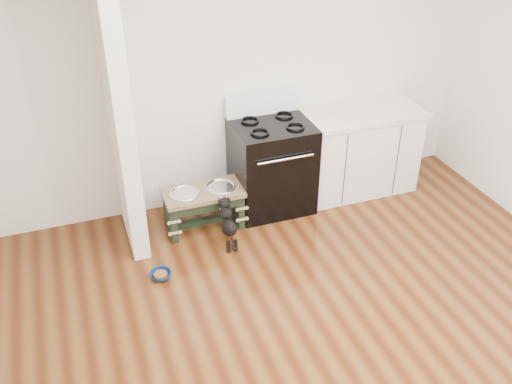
% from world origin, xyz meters
% --- Properties ---
extents(ground, '(5.00, 5.00, 0.00)m').
position_xyz_m(ground, '(0.00, 0.00, 0.00)').
color(ground, '#401C0B').
rests_on(ground, ground).
extents(room_shell, '(5.00, 5.00, 5.00)m').
position_xyz_m(room_shell, '(0.00, 0.00, 1.62)').
color(room_shell, silver).
rests_on(room_shell, ground).
extents(partition_wall, '(0.15, 0.80, 2.70)m').
position_xyz_m(partition_wall, '(-1.18, 2.10, 1.35)').
color(partition_wall, silver).
rests_on(partition_wall, ground).
extents(oven_range, '(0.76, 0.69, 1.14)m').
position_xyz_m(oven_range, '(0.25, 2.16, 0.48)').
color(oven_range, black).
rests_on(oven_range, ground).
extents(cabinet_run, '(1.24, 0.64, 0.91)m').
position_xyz_m(cabinet_run, '(1.23, 2.18, 0.45)').
color(cabinet_run, silver).
rests_on(cabinet_run, ground).
extents(dog_feeder, '(0.76, 0.40, 0.43)m').
position_xyz_m(dog_feeder, '(-0.51, 2.01, 0.30)').
color(dog_feeder, black).
rests_on(dog_feeder, ground).
extents(puppy, '(0.13, 0.39, 0.46)m').
position_xyz_m(puppy, '(-0.37, 1.66, 0.25)').
color(puppy, black).
rests_on(puppy, ground).
extents(floor_bowl, '(0.23, 0.23, 0.06)m').
position_xyz_m(floor_bowl, '(-1.07, 1.39, 0.03)').
color(floor_bowl, navy).
rests_on(floor_bowl, ground).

